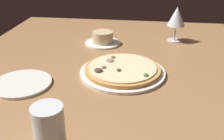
% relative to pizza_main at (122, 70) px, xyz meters
% --- Properties ---
extents(dining_table, '(1.50, 1.10, 0.04)m').
position_rel_pizza_main_xyz_m(dining_table, '(-0.08, 0.06, -0.03)').
color(dining_table, '#996B42').
rests_on(dining_table, ground).
extents(pizza_main, '(0.29, 0.29, 0.03)m').
position_rel_pizza_main_xyz_m(pizza_main, '(0.00, 0.00, 0.00)').
color(pizza_main, white).
rests_on(pizza_main, dining_table).
extents(ramekin_on_saucer, '(0.15, 0.15, 0.06)m').
position_rel_pizza_main_xyz_m(ramekin_on_saucer, '(0.28, 0.11, 0.01)').
color(ramekin_on_saucer, white).
rests_on(ramekin_on_saucer, dining_table).
extents(wine_glass_far, '(0.08, 0.08, 0.15)m').
position_rel_pizza_main_xyz_m(wine_glass_far, '(0.36, -0.20, 0.10)').
color(wine_glass_far, silver).
rests_on(wine_glass_far, dining_table).
extents(water_glass, '(0.07, 0.07, 0.11)m').
position_rel_pizza_main_xyz_m(water_glass, '(-0.38, 0.11, 0.04)').
color(water_glass, silver).
rests_on(water_glass, dining_table).
extents(side_plate, '(0.18, 0.18, 0.01)m').
position_rel_pizza_main_xyz_m(side_plate, '(-0.12, 0.30, -0.01)').
color(side_plate, silver).
rests_on(side_plate, dining_table).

